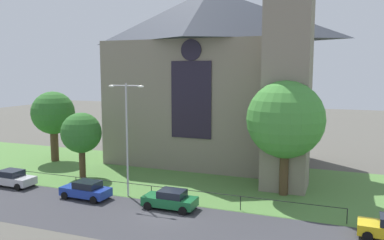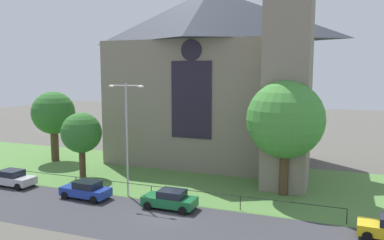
# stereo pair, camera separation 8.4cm
# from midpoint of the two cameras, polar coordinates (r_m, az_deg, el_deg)

# --- Properties ---
(ground) EXTENTS (160.00, 160.00, 0.00)m
(ground) POSITION_cam_midpoint_polar(r_m,az_deg,el_deg) (39.92, 2.50, -8.46)
(ground) COLOR #56544C
(road_asphalt) EXTENTS (120.00, 8.00, 0.01)m
(road_asphalt) POSITION_cam_midpoint_polar(r_m,az_deg,el_deg) (29.39, -5.31, -14.33)
(road_asphalt) COLOR #38383D
(road_asphalt) RESTS_ON ground
(grass_verge) EXTENTS (120.00, 20.00, 0.01)m
(grass_verge) POSITION_cam_midpoint_polar(r_m,az_deg,el_deg) (38.10, 1.52, -9.22)
(grass_verge) COLOR #517F3D
(grass_verge) RESTS_ON ground
(church_building) EXTENTS (23.20, 16.20, 26.00)m
(church_building) POSITION_cam_midpoint_polar(r_m,az_deg,el_deg) (45.80, 3.35, 6.56)
(church_building) COLOR gray
(church_building) RESTS_ON ground
(iron_railing) EXTENTS (30.81, 0.07, 1.13)m
(iron_railing) POSITION_cam_midpoint_polar(r_m,az_deg,el_deg) (33.96, -5.80, -9.61)
(iron_railing) COLOR black
(iron_railing) RESTS_ON ground
(tree_left_near) EXTENTS (4.05, 4.05, 6.58)m
(tree_left_near) POSITION_cam_midpoint_polar(r_m,az_deg,el_deg) (41.13, -15.56, -1.84)
(tree_left_near) COLOR #4C3823
(tree_left_near) RESTS_ON ground
(tree_left_far) EXTENTS (5.03, 5.03, 8.29)m
(tree_left_far) POSITION_cam_midpoint_polar(r_m,az_deg,el_deg) (49.43, -19.26, 0.89)
(tree_left_far) COLOR #4C3823
(tree_left_far) RESTS_ON ground
(tree_right_near) EXTENTS (6.64, 6.64, 9.93)m
(tree_right_near) POSITION_cam_midpoint_polar(r_m,az_deg,el_deg) (34.62, 13.35, 0.03)
(tree_right_near) COLOR #4C3823
(tree_right_near) RESTS_ON ground
(streetlamp_near) EXTENTS (3.37, 0.26, 9.68)m
(streetlamp_near) POSITION_cam_midpoint_polar(r_m,az_deg,el_deg) (33.83, -9.31, -0.97)
(streetlamp_near) COLOR #B2B2B7
(streetlamp_near) RESTS_ON ground
(parked_car_silver) EXTENTS (4.23, 2.09, 1.51)m
(parked_car_silver) POSITION_cam_midpoint_polar(r_m,az_deg,el_deg) (40.93, -24.32, -7.63)
(parked_car_silver) COLOR #B7B7BC
(parked_car_silver) RESTS_ON ground
(parked_car_blue) EXTENTS (4.26, 2.15, 1.51)m
(parked_car_blue) POSITION_cam_midpoint_polar(r_m,az_deg,el_deg) (35.03, -14.93, -9.68)
(parked_car_blue) COLOR #1E3899
(parked_car_blue) RESTS_ON ground
(parked_car_green) EXTENTS (4.20, 2.03, 1.51)m
(parked_car_green) POSITION_cam_midpoint_polar(r_m,az_deg,el_deg) (31.56, -3.09, -11.34)
(parked_car_green) COLOR #196033
(parked_car_green) RESTS_ON ground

